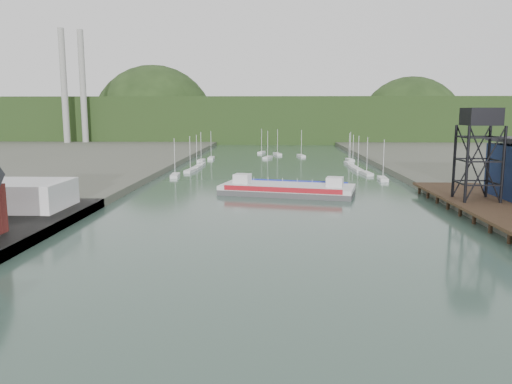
{
  "coord_description": "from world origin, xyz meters",
  "views": [
    {
      "loc": [
        -0.37,
        -29.88,
        17.33
      ],
      "look_at": [
        -3.55,
        53.57,
        4.0
      ],
      "focal_mm": 35.0,
      "sensor_mm": 36.0,
      "label": 1
    }
  ],
  "objects": [
    {
      "name": "distant_hills",
      "position": [
        -3.98,
        301.35,
        10.38
      ],
      "size": [
        500.0,
        120.0,
        80.0
      ],
      "color": "black",
      "rests_on": "ground"
    },
    {
      "name": "lift_tower",
      "position": [
        35.0,
        58.0,
        15.65
      ],
      "size": [
        6.5,
        6.5,
        16.0
      ],
      "color": "black",
      "rests_on": "east_pier"
    },
    {
      "name": "smokestacks",
      "position": [
        -106.0,
        232.5,
        30.0
      ],
      "size": [
        11.2,
        8.2,
        60.0
      ],
      "color": "#9A9995",
      "rests_on": "ground"
    },
    {
      "name": "chain_ferry",
      "position": [
        2.32,
        75.91,
        1.16
      ],
      "size": [
        29.86,
        17.35,
        4.04
      ],
      "rotation": [
        0.0,
        0.0,
        -0.23
      ],
      "color": "#474749",
      "rests_on": "ground"
    },
    {
      "name": "marina_sailboats",
      "position": [
        0.08,
        138.46,
        0.35
      ],
      "size": [
        57.71,
        92.65,
        0.9
      ],
      "color": "silver",
      "rests_on": "ground"
    },
    {
      "name": "white_shed",
      "position": [
        -44.0,
        50.0,
        3.85
      ],
      "size": [
        18.0,
        12.0,
        4.5
      ],
      "primitive_type": "cube",
      "color": "silver",
      "rests_on": "west_quay"
    },
    {
      "name": "ground",
      "position": [
        0.0,
        0.0,
        0.0
      ],
      "size": [
        600.0,
        600.0,
        0.0
      ],
      "primitive_type": "plane",
      "color": "#2C453A",
      "rests_on": "ground"
    }
  ]
}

